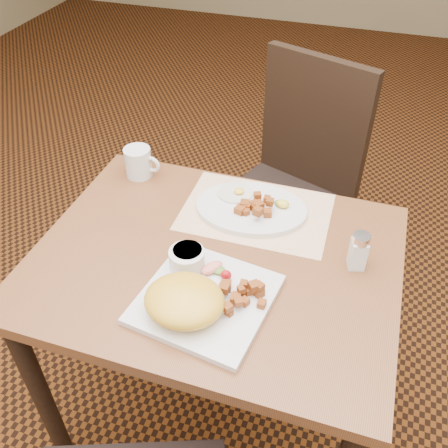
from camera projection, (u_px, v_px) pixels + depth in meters
ground at (217, 412)px, 1.73m from camera, size 8.00×8.00×0.00m
table at (215, 287)px, 1.31m from camera, size 0.90×0.70×0.75m
chair_far at (293, 178)px, 1.86m from camera, size 0.54×0.55×0.97m
placemat at (256, 212)px, 1.37m from camera, size 0.40×0.29×0.00m
plate_square at (206, 299)px, 1.12m from camera, size 0.32×0.32×0.02m
plate_oval at (251, 208)px, 1.37m from camera, size 0.33×0.26×0.02m
hollandaise_mound at (184, 301)px, 1.07m from camera, size 0.18×0.16×0.07m
ramekin at (187, 258)px, 1.18m from camera, size 0.09×0.09×0.05m
garnish_sq at (216, 270)px, 1.17m from camera, size 0.08×0.07×0.03m
fried_egg at (236, 192)px, 1.40m from camera, size 0.10×0.10×0.02m
garnish_ov at (282, 204)px, 1.36m from camera, size 0.05×0.04×0.02m
salt_shaker at (358, 251)px, 1.18m from camera, size 0.05×0.05×0.10m
coffee_mug at (139, 162)px, 1.48m from camera, size 0.11×0.08×0.09m
home_fries_sq at (241, 293)px, 1.11m from camera, size 0.11×0.10×0.04m
home_fries_ov at (254, 207)px, 1.34m from camera, size 0.10×0.11×0.04m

